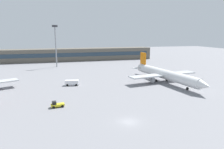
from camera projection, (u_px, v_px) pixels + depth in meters
The scene contains 6 objects.
ground_plane at pixel (96, 82), 85.18m from camera, with size 400.00×400.00×0.00m, color gray.
terminal_building at pixel (78, 54), 152.98m from camera, with size 111.39×12.13×9.00m.
airplane_near at pixel (165, 75), 84.50m from camera, with size 31.22×44.38×11.00m.
baggage_tug_yellow at pixel (57, 104), 56.48m from camera, with size 3.74×2.14×1.75m.
service_van_white at pixel (72, 83), 80.13m from camera, with size 5.45×2.94×2.08m.
floodlight_tower_west at pixel (56, 43), 121.34m from camera, with size 3.20×0.80×24.81m.
Camera 1 is at (-15.24, -41.67, 20.15)m, focal length 32.81 mm.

